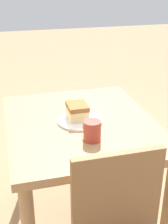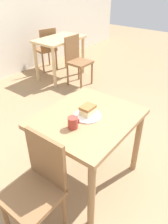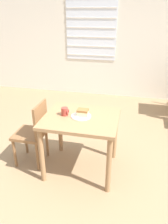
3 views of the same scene
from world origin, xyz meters
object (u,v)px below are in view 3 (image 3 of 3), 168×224
chair_near_window (34,131)px  plate (81,116)px  cake_slice (83,112)px  dining_table_near (81,126)px  coffee_mug (65,112)px

chair_near_window → plate: size_ratio=3.69×
cake_slice → plate: bearing=-143.5°
plate → cake_slice: cake_slice is taller
cake_slice → chair_near_window: bearing=-177.8°
chair_near_window → cake_slice: bearing=92.2°
dining_table_near → chair_near_window: bearing=-179.0°
dining_table_near → chair_near_window: (-0.63, -0.01, -0.15)m
dining_table_near → plate: size_ratio=3.74×
dining_table_near → cake_slice: bearing=38.5°
chair_near_window → dining_table_near: bearing=91.0°
dining_table_near → coffee_mug: bearing=-179.4°
cake_slice → coffee_mug: coffee_mug is taller
dining_table_near → plate: (0.00, 0.00, 0.13)m
dining_table_near → coffee_mug: (-0.20, -0.00, 0.17)m
plate → cake_slice: (0.01, 0.01, 0.05)m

